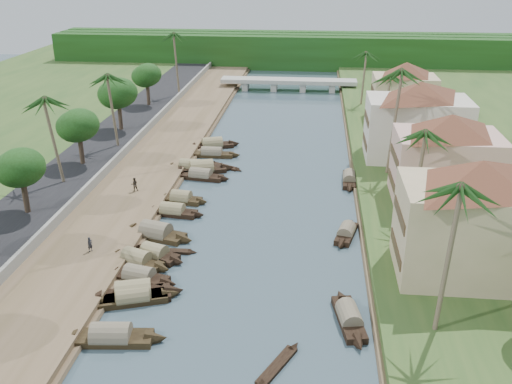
# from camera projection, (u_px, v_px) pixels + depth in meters

# --- Properties ---
(ground) EXTENTS (220.00, 220.00, 0.00)m
(ground) POSITION_uv_depth(u_px,v_px,m) (248.00, 262.00, 52.98)
(ground) COLOR #3A4D57
(ground) RESTS_ON ground
(left_bank) EXTENTS (10.00, 180.00, 0.80)m
(left_bank) POSITION_uv_depth(u_px,v_px,m) (142.00, 175.00, 72.69)
(left_bank) COLOR brown
(left_bank) RESTS_ON ground
(right_bank) EXTENTS (16.00, 180.00, 1.20)m
(right_bank) POSITION_uv_depth(u_px,v_px,m) (422.00, 184.00, 69.26)
(right_bank) COLOR #2A4A1D
(right_bank) RESTS_ON ground
(road) EXTENTS (8.00, 180.00, 1.40)m
(road) POSITION_uv_depth(u_px,v_px,m) (78.00, 170.00, 73.39)
(road) COLOR black
(road) RESTS_ON ground
(retaining_wall) EXTENTS (0.40, 180.00, 1.10)m
(retaining_wall) POSITION_uv_depth(u_px,v_px,m) (110.00, 166.00, 72.73)
(retaining_wall) COLOR slate
(retaining_wall) RESTS_ON left_bank
(treeline) EXTENTS (120.00, 14.00, 8.00)m
(treeline) POSITION_uv_depth(u_px,v_px,m) (294.00, 50.00, 143.13)
(treeline) COLOR #17370F
(treeline) RESTS_ON ground
(bridge) EXTENTS (28.00, 4.00, 2.40)m
(bridge) POSITION_uv_depth(u_px,v_px,m) (289.00, 82.00, 118.33)
(bridge) COLOR #A1A096
(bridge) RESTS_ON ground
(building_near) EXTENTS (14.85, 14.85, 10.20)m
(building_near) POSITION_uv_depth(u_px,v_px,m) (474.00, 218.00, 46.85)
(building_near) COLOR #CCB089
(building_near) RESTS_ON right_bank
(building_mid) EXTENTS (14.11, 14.11, 9.70)m
(building_mid) POSITION_uv_depth(u_px,v_px,m) (447.00, 157.00, 61.52)
(building_mid) COLOR #D5A197
(building_mid) RESTS_ON right_bank
(building_far) EXTENTS (15.59, 15.59, 10.20)m
(building_far) POSITION_uv_depth(u_px,v_px,m) (417.00, 120.00, 74.36)
(building_far) COLOR beige
(building_far) RESTS_ON right_bank
(building_distant) EXTENTS (12.62, 12.62, 9.20)m
(building_distant) POSITION_uv_depth(u_px,v_px,m) (404.00, 90.00, 92.80)
(building_distant) COLOR #CCB089
(building_distant) RESTS_ON right_bank
(sampan_0) EXTENTS (8.61, 2.51, 2.23)m
(sampan_0) POSITION_uv_depth(u_px,v_px,m) (111.00, 337.00, 41.92)
(sampan_0) COLOR black
(sampan_0) RESTS_ON ground
(sampan_1) EXTENTS (8.71, 4.41, 2.50)m
(sampan_1) POSITION_uv_depth(u_px,v_px,m) (134.00, 295.00, 47.10)
(sampan_1) COLOR black
(sampan_1) RESTS_ON ground
(sampan_2) EXTENTS (7.91, 4.08, 2.09)m
(sampan_2) POSITION_uv_depth(u_px,v_px,m) (133.00, 298.00, 46.69)
(sampan_2) COLOR black
(sampan_2) RESTS_ON ground
(sampan_3) EXTENTS (7.58, 3.20, 2.03)m
(sampan_3) POSITION_uv_depth(u_px,v_px,m) (139.00, 277.00, 49.73)
(sampan_3) COLOR black
(sampan_3) RESTS_ON ground
(sampan_4) EXTENTS (7.52, 4.25, 2.13)m
(sampan_4) POSITION_uv_depth(u_px,v_px,m) (137.00, 260.00, 52.39)
(sampan_4) COLOR black
(sampan_4) RESTS_ON ground
(sampan_5) EXTENTS (6.76, 3.85, 2.13)m
(sampan_5) POSITION_uv_depth(u_px,v_px,m) (155.00, 254.00, 53.38)
(sampan_5) COLOR black
(sampan_5) RESTS_ON ground
(sampan_6) EXTENTS (8.68, 4.17, 2.49)m
(sampan_6) POSITION_uv_depth(u_px,v_px,m) (156.00, 233.00, 57.39)
(sampan_6) COLOR black
(sampan_6) RESTS_ON ground
(sampan_7) EXTENTS (7.59, 2.38, 2.02)m
(sampan_7) POSITION_uv_depth(u_px,v_px,m) (173.00, 211.00, 62.28)
(sampan_7) COLOR black
(sampan_7) RESTS_ON ground
(sampan_8) EXTENTS (6.66, 2.42, 2.05)m
(sampan_8) POSITION_uv_depth(u_px,v_px,m) (181.00, 199.00, 65.46)
(sampan_8) COLOR black
(sampan_8) RESTS_ON ground
(sampan_9) EXTENTS (8.07, 2.66, 2.03)m
(sampan_9) POSITION_uv_depth(u_px,v_px,m) (201.00, 176.00, 72.24)
(sampan_9) COLOR black
(sampan_9) RESTS_ON ground
(sampan_10) EXTENTS (8.27, 2.21, 2.25)m
(sampan_10) POSITION_uv_depth(u_px,v_px,m) (191.00, 167.00, 75.05)
(sampan_10) COLOR black
(sampan_10) RESTS_ON ground
(sampan_11) EXTENTS (8.92, 4.58, 2.48)m
(sampan_11) POSITION_uv_depth(u_px,v_px,m) (202.00, 169.00, 74.48)
(sampan_11) COLOR black
(sampan_11) RESTS_ON ground
(sampan_12) EXTENTS (8.38, 1.79, 2.02)m
(sampan_12) POSITION_uv_depth(u_px,v_px,m) (212.00, 154.00, 80.19)
(sampan_12) COLOR black
(sampan_12) RESTS_ON ground
(sampan_13) EXTENTS (8.60, 4.63, 2.32)m
(sampan_13) POSITION_uv_depth(u_px,v_px,m) (212.00, 145.00, 83.83)
(sampan_13) COLOR black
(sampan_13) RESTS_ON ground
(sampan_14) EXTENTS (2.90, 8.13, 1.97)m
(sampan_14) POSITION_uv_depth(u_px,v_px,m) (349.00, 318.00, 44.15)
(sampan_14) COLOR black
(sampan_14) RESTS_ON ground
(sampan_15) EXTENTS (2.96, 6.85, 1.86)m
(sampan_15) POSITION_uv_depth(u_px,v_px,m) (346.00, 233.00, 57.55)
(sampan_15) COLOR black
(sampan_15) RESTS_ON ground
(sampan_16) EXTENTS (1.83, 7.91, 1.96)m
(sampan_16) POSITION_uv_depth(u_px,v_px,m) (349.00, 179.00, 71.21)
(sampan_16) COLOR black
(sampan_16) RESTS_ON ground
(canoe_0) EXTENTS (3.48, 5.98, 0.83)m
(canoe_0) POSITION_uv_depth(u_px,v_px,m) (277.00, 366.00, 39.40)
(canoe_0) COLOR black
(canoe_0) RESTS_ON ground
(canoe_1) EXTENTS (4.75, 0.91, 0.76)m
(canoe_1) POSITION_uv_depth(u_px,v_px,m) (173.00, 252.00, 54.55)
(canoe_1) COLOR black
(canoe_1) RESTS_ON ground
(canoe_2) EXTENTS (5.52, 3.73, 0.86)m
(canoe_2) POSITION_uv_depth(u_px,v_px,m) (225.00, 167.00, 76.24)
(canoe_2) COLOR black
(canoe_2) RESTS_ON ground
(palm_0) EXTENTS (3.20, 3.20, 12.79)m
(palm_0) POSITION_uv_depth(u_px,v_px,m) (456.00, 190.00, 37.28)
(palm_0) COLOR #6F5F4A
(palm_0) RESTS_ON ground
(palm_1) EXTENTS (3.20, 3.20, 10.99)m
(palm_1) POSITION_uv_depth(u_px,v_px,m) (423.00, 134.00, 54.70)
(palm_1) COLOR #6F5F4A
(palm_1) RESTS_ON ground
(palm_2) EXTENTS (3.20, 3.20, 14.22)m
(palm_2) POSITION_uv_depth(u_px,v_px,m) (397.00, 74.00, 66.37)
(palm_2) COLOR #6F5F4A
(palm_2) RESTS_ON ground
(palm_3) EXTENTS (3.20, 3.20, 10.31)m
(palm_3) POSITION_uv_depth(u_px,v_px,m) (388.00, 77.00, 83.17)
(palm_3) COLOR #6F5F4A
(palm_3) RESTS_ON ground
(palm_5) EXTENTS (3.20, 3.20, 11.56)m
(palm_5) POSITION_uv_depth(u_px,v_px,m) (51.00, 101.00, 63.97)
(palm_5) COLOR #6F5F4A
(palm_5) RESTS_ON ground
(palm_6) EXTENTS (3.20, 3.20, 11.41)m
(palm_6) POSITION_uv_depth(u_px,v_px,m) (111.00, 77.00, 76.82)
(palm_6) COLOR #6F5F4A
(palm_6) RESTS_ON ground
(palm_7) EXTENTS (3.20, 3.20, 10.75)m
(palm_7) POSITION_uv_depth(u_px,v_px,m) (365.00, 54.00, 99.89)
(palm_7) COLOR #6F5F4A
(palm_7) RESTS_ON ground
(palm_8) EXTENTS (3.20, 3.20, 12.91)m
(palm_8) POSITION_uv_depth(u_px,v_px,m) (176.00, 35.00, 105.21)
(palm_8) COLOR #6F5F4A
(palm_8) RESTS_ON ground
(tree_2) EXTENTS (4.70, 4.70, 6.86)m
(tree_2) POSITION_uv_depth(u_px,v_px,m) (21.00, 168.00, 58.00)
(tree_2) COLOR #453527
(tree_2) RESTS_ON ground
(tree_3) EXTENTS (4.89, 4.89, 7.05)m
(tree_3) POSITION_uv_depth(u_px,v_px,m) (78.00, 126.00, 71.79)
(tree_3) COLOR #453527
(tree_3) RESTS_ON ground
(tree_4) EXTENTS (5.35, 5.35, 7.78)m
(tree_4) POSITION_uv_depth(u_px,v_px,m) (118.00, 94.00, 85.83)
(tree_4) COLOR #453527
(tree_4) RESTS_ON ground
(tree_5) EXTENTS (4.68, 4.68, 7.19)m
(tree_5) POSITION_uv_depth(u_px,v_px,m) (147.00, 76.00, 100.10)
(tree_5) COLOR #453527
(tree_5) RESTS_ON ground
(tree_6) EXTENTS (4.12, 4.12, 6.67)m
(tree_6) POSITION_uv_depth(u_px,v_px,m) (454.00, 121.00, 75.24)
(tree_6) COLOR #453527
(tree_6) RESTS_ON ground
(person_near) EXTENTS (0.57, 0.63, 1.43)m
(person_near) POSITION_uv_depth(u_px,v_px,m) (90.00, 244.00, 52.92)
(person_near) COLOR #25272D
(person_near) RESTS_ON left_bank
(person_far) EXTENTS (0.98, 0.89, 1.65)m
(person_far) POSITION_uv_depth(u_px,v_px,m) (134.00, 184.00, 66.35)
(person_far) COLOR #383027
(person_far) RESTS_ON left_bank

